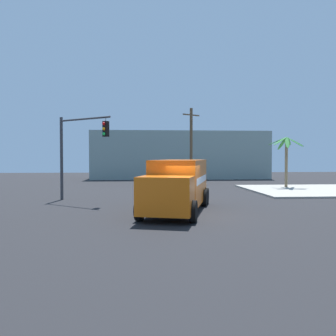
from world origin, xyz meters
TOP-DOWN VIEW (x-y plane):
  - ground_plane at (0.00, 0.00)m, footprint 100.00×100.00m
  - sidewalk_corner_far at (12.13, 12.13)m, footprint 10.64×10.64m
  - delivery_truck at (-0.45, 1.82)m, footprint 4.61×8.30m
  - traffic_light_primary at (-6.69, 6.47)m, footprint 3.67×2.87m
  - palm_tree_far at (10.86, 14.61)m, footprint 3.19×2.99m
  - utility_pole at (2.64, 19.24)m, footprint 1.89×1.33m
  - building_backdrop at (2.67, 30.98)m, footprint 23.64×6.00m

SIDE VIEW (x-z plane):
  - ground_plane at x=0.00m, z-range 0.00..0.00m
  - sidewalk_corner_far at x=12.13m, z-range 0.00..0.14m
  - delivery_truck at x=-0.45m, z-range 0.07..2.82m
  - building_backdrop at x=2.67m, z-range 0.00..6.35m
  - palm_tree_far at x=10.86m, z-range 1.12..5.77m
  - traffic_light_primary at x=-6.69m, z-range 0.92..6.54m
  - utility_pole at x=2.64m, z-range 0.14..8.11m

